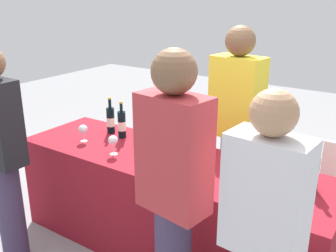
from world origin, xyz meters
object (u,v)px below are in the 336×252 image
(wine_glass_0, at_px, (83,130))
(wine_glass_1, at_px, (113,141))
(wine_bottle_4, at_px, (244,152))
(wine_bottle_6, at_px, (312,173))
(ice_bucket, at_px, (270,173))
(wine_bottle_0, at_px, (111,120))
(guest_1, at_px, (173,193))
(guest_2, at_px, (262,236))
(wine_glass_2, at_px, (156,148))
(guest_0, at_px, (1,151))
(wine_bottle_1, at_px, (122,124))
(wine_bottle_2, at_px, (147,133))
(wine_bottle_3, at_px, (196,138))
(server_pouring, at_px, (235,125))
(wine_bottle_5, at_px, (287,163))
(wine_glass_3, at_px, (189,155))
(wine_glass_4, at_px, (227,174))

(wine_glass_0, bearing_deg, wine_glass_1, -9.79)
(wine_bottle_4, bearing_deg, wine_bottle_6, -7.98)
(ice_bucket, bearing_deg, wine_bottle_0, 173.07)
(guest_1, bearing_deg, guest_2, 10.20)
(wine_bottle_4, bearing_deg, wine_glass_2, -155.16)
(wine_bottle_0, relative_size, wine_bottle_4, 1.00)
(guest_0, height_order, guest_1, guest_1)
(wine_bottle_6, bearing_deg, ice_bucket, -155.69)
(wine_glass_2, bearing_deg, guest_2, -27.97)
(wine_bottle_1, relative_size, wine_bottle_4, 0.98)
(wine_bottle_0, height_order, wine_bottle_2, same)
(wine_bottle_3, xyz_separation_m, guest_0, (-1.01, -0.94, -0.01))
(wine_glass_0, bearing_deg, wine_bottle_6, 6.60)
(wine_glass_1, xyz_separation_m, wine_glass_2, (0.34, 0.08, -0.00))
(wine_bottle_1, height_order, wine_bottle_6, same)
(server_pouring, height_order, guest_2, server_pouring)
(wine_bottle_0, height_order, guest_1, guest_1)
(wine_bottle_4, height_order, guest_1, guest_1)
(wine_glass_1, bearing_deg, wine_bottle_5, 15.99)
(ice_bucket, distance_m, guest_0, 1.82)
(wine_bottle_3, distance_m, wine_glass_3, 0.27)
(wine_bottle_6, xyz_separation_m, wine_glass_4, (-0.44, -0.28, -0.01))
(wine_glass_2, relative_size, server_pouring, 0.09)
(wine_bottle_3, distance_m, guest_1, 0.89)
(wine_glass_1, relative_size, wine_glass_3, 1.07)
(wine_glass_1, distance_m, wine_glass_2, 0.35)
(wine_glass_2, distance_m, ice_bucket, 0.81)
(wine_bottle_2, bearing_deg, wine_glass_1, -114.93)
(guest_1, bearing_deg, wine_bottle_4, 94.45)
(wine_bottle_6, relative_size, wine_glass_2, 2.09)
(wine_bottle_5, height_order, wine_glass_0, wine_bottle_5)
(wine_glass_4, distance_m, ice_bucket, 0.27)
(server_pouring, bearing_deg, wine_bottle_6, 155.05)
(wine_glass_2, bearing_deg, wine_bottle_3, 60.65)
(wine_glass_1, distance_m, wine_glass_3, 0.60)
(wine_bottle_0, xyz_separation_m, wine_glass_2, (0.68, -0.27, -0.01))
(wine_bottle_5, relative_size, wine_glass_1, 1.99)
(wine_bottle_4, xyz_separation_m, wine_glass_3, (-0.31, -0.23, -0.02))
(wine_glass_1, bearing_deg, wine_glass_0, 170.21)
(guest_0, bearing_deg, wine_bottle_3, 43.28)
(wine_bottle_0, bearing_deg, wine_bottle_1, -11.53)
(wine_bottle_4, distance_m, wine_glass_0, 1.31)
(wine_glass_0, bearing_deg, wine_bottle_3, 18.43)
(wine_bottle_0, height_order, server_pouring, server_pouring)
(wine_glass_3, bearing_deg, wine_glass_4, -19.36)
(wine_bottle_3, xyz_separation_m, guest_1, (0.34, -0.82, 0.03))
(wine_bottle_6, xyz_separation_m, server_pouring, (-0.73, 0.46, 0.04))
(wine_bottle_0, relative_size, wine_glass_2, 2.14)
(wine_bottle_5, xyz_separation_m, server_pouring, (-0.55, 0.39, 0.04))
(guest_1, bearing_deg, wine_bottle_6, 62.53)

